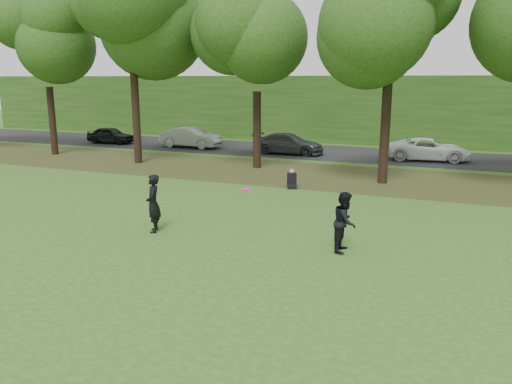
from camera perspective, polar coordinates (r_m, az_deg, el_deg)
ground at (r=14.12m, az=-9.90°, el=-7.23°), size 120.00×120.00×0.00m
leaf_litter at (r=25.67m, az=5.57°, el=2.03°), size 60.00×7.00×0.01m
street at (r=33.31m, az=9.54°, el=4.41°), size 70.00×7.00×0.02m
far_hedge at (r=38.91m, az=11.67°, el=9.21°), size 70.00×3.00×5.00m
player_left at (r=16.15m, az=-11.66°, el=-1.29°), size 0.72×0.81×1.86m
player_right at (r=14.29m, az=10.13°, el=-3.37°), size 0.66×0.85×1.72m
parked_cars at (r=32.31m, az=7.68°, el=5.43°), size 35.03×3.41×1.44m
frisbee at (r=14.40m, az=-1.14°, el=0.29°), size 0.38×0.38×0.04m
seated_person at (r=22.52m, az=4.12°, el=1.32°), size 0.64×0.83×0.83m
tree_line at (r=25.44m, az=5.15°, el=19.68°), size 55.30×7.90×12.31m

